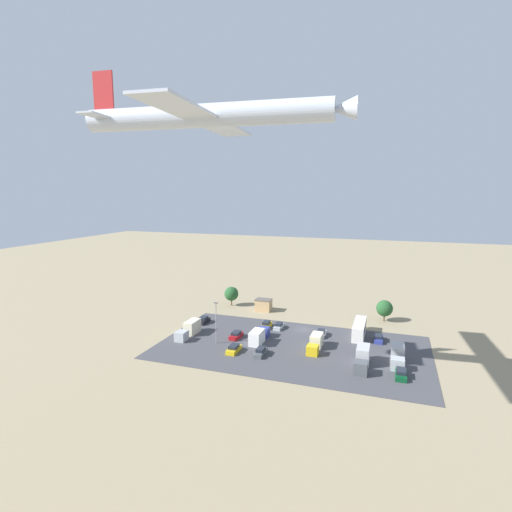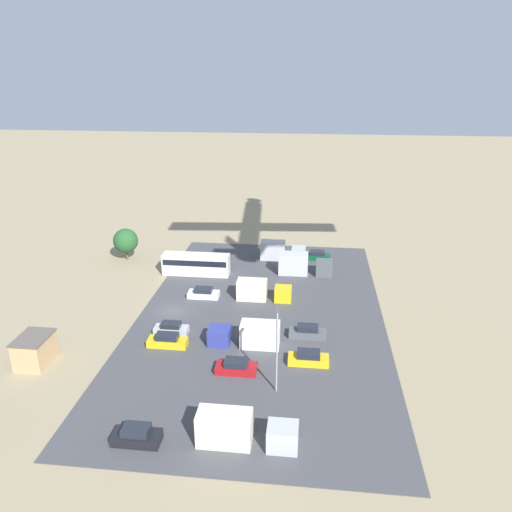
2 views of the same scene
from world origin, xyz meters
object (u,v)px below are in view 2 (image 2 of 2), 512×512
object	(u,v)px
bus	(196,264)
parked_truck_4	(248,335)
parked_car_2	(204,293)
parked_car_6	(171,329)
parked_car_3	(215,261)
parked_car_4	(137,436)
parked_car_1	(308,332)
shed_building	(35,350)
parked_car_8	(317,256)
parked_truck_3	(261,291)
parked_car_0	(167,341)
parked_truck_2	(241,430)
parked_car_7	(236,367)
parked_truck_0	(302,265)
parked_car_5	(308,358)
parked_truck_1	(280,251)

from	to	relation	value
bus	parked_truck_4	bearing A→B (deg)	28.00
parked_car_2	parked_car_6	bearing A→B (deg)	170.46
parked_car_3	parked_car_4	xyz separation A→B (m)	(42.75, 1.30, 0.08)
bus	parked_car_1	size ratio (longest dim) A/B	2.34
shed_building	parked_car_4	xyz separation A→B (m)	(11.07, 15.46, -0.89)
parked_car_8	parked_truck_3	size ratio (longest dim) A/B	0.59
bus	parked_car_0	xyz separation A→B (m)	(22.12, 1.56, -1.13)
parked_car_4	parked_car_8	size ratio (longest dim) A/B	0.94
parked_truck_2	parked_truck_4	bearing A→B (deg)	-175.01
parked_car_7	shed_building	bearing A→B (deg)	-88.20
bus	parked_truck_0	size ratio (longest dim) A/B	1.24
parked_car_2	parked_car_5	bearing A→B (deg)	-135.61
parked_truck_4	parked_truck_0	bearing A→B (deg)	-14.03
parked_car_4	parked_car_6	world-z (taller)	parked_car_4
parked_truck_1	parked_truck_3	xyz separation A→B (m)	(16.43, -1.64, -0.13)
parked_truck_1	parked_truck_2	bearing A→B (deg)	-0.38
parked_car_8	parked_truck_3	world-z (taller)	parked_truck_3
parked_car_1	parked_truck_0	distance (m)	20.10
shed_building	parked_truck_3	distance (m)	30.12
parked_car_1	parked_car_4	distance (m)	24.95
parked_truck_4	parked_car_2	bearing A→B (deg)	33.05
parked_car_3	parked_truck_0	bearing A→B (deg)	-99.63
parked_car_0	parked_truck_3	distance (m)	17.01
shed_building	parked_truck_1	world-z (taller)	shed_building
parked_car_0	shed_building	bearing A→B (deg)	110.73
parked_truck_3	bus	bearing A→B (deg)	-125.94
parked_truck_1	bus	bearing A→B (deg)	-57.10
parked_car_0	parked_truck_0	world-z (taller)	parked_truck_0
parked_car_0	parked_car_6	distance (m)	3.10
parked_car_2	parked_truck_4	world-z (taller)	parked_truck_4
shed_building	parked_car_5	bearing A→B (deg)	96.24
parked_car_6	parked_car_7	bearing A→B (deg)	51.09
parked_car_2	parked_car_8	xyz separation A→B (m)	(-17.26, 16.24, 0.03)
parked_truck_1	parked_truck_0	bearing A→B (deg)	31.73
bus	parked_car_3	world-z (taller)	bus
parked_car_6	parked_car_8	world-z (taller)	parked_car_8
parked_car_2	parked_car_4	bearing A→B (deg)	-179.14
parked_truck_0	parked_truck_1	world-z (taller)	parked_truck_0
parked_car_0	parked_car_4	size ratio (longest dim) A/B	1.10
bus	parked_car_6	size ratio (longest dim) A/B	2.51
parked_truck_4	parked_car_0	bearing A→B (deg)	97.54
parked_truck_3	parked_truck_4	world-z (taller)	parked_truck_4
parked_car_4	parked_car_6	xyz separation A→B (m)	(-19.29, -2.25, -0.09)
parked_car_3	parked_truck_4	distance (m)	26.83
parked_car_1	parked_truck_3	distance (m)	12.12
shed_building	parked_truck_3	world-z (taller)	shed_building
parked_car_0	parked_car_6	size ratio (longest dim) A/B	1.11
parked_car_0	parked_car_7	distance (m)	9.96
parked_car_0	parked_car_8	world-z (taller)	parked_car_0
parked_car_3	parked_car_5	size ratio (longest dim) A/B	0.99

